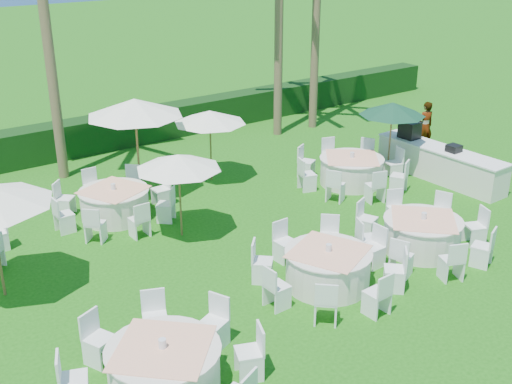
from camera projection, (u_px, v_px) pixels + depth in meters
ground at (298, 296)px, 14.06m from camera, size 120.00×120.00×0.00m
hedge at (85, 136)px, 22.82m from camera, size 34.00×1.00×1.20m
banquet_table_a at (164, 368)px, 11.06m from camera, size 3.42×3.42×1.05m
banquet_table_b at (328, 267)px, 14.34m from camera, size 3.42×3.42×1.03m
banquet_table_c at (422, 234)px, 15.91m from camera, size 3.31×3.31×1.02m
banquet_table_e at (115, 203)px, 17.69m from camera, size 3.36×3.36×1.01m
banquet_table_f at (351, 170)px, 20.04m from camera, size 3.47×3.47×1.04m
umbrella_b at (178, 162)px, 16.07m from camera, size 2.19×2.19×2.24m
umbrella_c at (135, 107)px, 18.49m from camera, size 2.84×2.84×2.93m
umbrella_d at (210, 117)px, 19.74m from camera, size 2.26×2.26×2.28m
umbrella_green at (393, 109)px, 20.21m from camera, size 2.10×2.10×2.39m
buffet_table at (439, 162)px, 20.42m from camera, size 1.05×4.51×1.60m
staff_person at (425, 126)px, 22.95m from camera, size 0.73×0.55×1.79m
palm_b at (45, 16)px, 18.85m from camera, size 4.40×4.02×9.21m
palm_d at (279, 2)px, 23.16m from camera, size 4.15×4.40×9.02m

